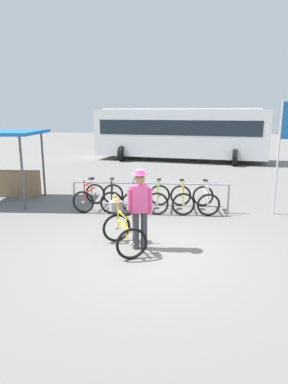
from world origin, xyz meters
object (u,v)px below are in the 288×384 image
at_px(featured_bicycle, 122,227).
at_px(person_with_featured_bike, 140,206).
at_px(racked_bike_red, 90,197).
at_px(racked_bike_blue, 135,198).
at_px(racked_bike_black, 112,197).
at_px(racked_bike_white, 206,199).
at_px(racked_bike_lime, 158,198).
at_px(bus_distant, 180,131).
at_px(banner_flag, 285,136).
at_px(racked_bike_yellow, 182,199).

xyz_separation_m(featured_bicycle, person_with_featured_bike, (0.39, 0.01, 0.46)).
xyz_separation_m(racked_bike_red, racked_bike_blue, (1.40, 0.04, 0.00)).
distance_m(racked_bike_black, racked_bike_white, 2.80).
height_order(racked_bike_lime, bus_distant, bus_distant).
xyz_separation_m(racked_bike_red, racked_bike_white, (3.50, 0.10, 0.00)).
distance_m(person_with_featured_bike, bus_distant, 13.75).
bearing_deg(banner_flag, racked_bike_lime, 179.40).
height_order(racked_bike_black, person_with_featured_bike, person_with_featured_bike).
bearing_deg(racked_bike_blue, racked_bike_red, -178.42).
bearing_deg(racked_bike_white, racked_bike_lime, -178.42).
bearing_deg(racked_bike_blue, banner_flag, -0.23).
distance_m(racked_bike_blue, racked_bike_white, 2.10).
bearing_deg(featured_bicycle, racked_bike_red, 117.34).
distance_m(racked_bike_blue, person_with_featured_bike, 3.08).
relative_size(racked_bike_black, racked_bike_white, 1.01).
height_order(bus_distant, banner_flag, banner_flag).
distance_m(racked_bike_black, bus_distant, 11.01).
xyz_separation_m(racked_bike_yellow, bus_distant, (-0.19, 10.69, 1.37)).
relative_size(racked_bike_yellow, banner_flag, 0.36).
height_order(racked_bike_red, person_with_featured_bike, person_with_featured_bike).
height_order(racked_bike_yellow, bus_distant, bus_distant).
xyz_separation_m(racked_bike_lime, racked_bike_yellow, (0.70, 0.02, 0.00)).
bearing_deg(racked_bike_red, banner_flag, 0.23).
relative_size(person_with_featured_bike, banner_flag, 0.54).
bearing_deg(featured_bicycle, racked_bike_white, 57.04).
relative_size(racked_bike_blue, banner_flag, 0.34).
xyz_separation_m(racked_bike_black, racked_bike_yellow, (2.10, 0.06, 0.00)).
xyz_separation_m(racked_bike_black, banner_flag, (4.86, 0.00, 1.86)).
bearing_deg(banner_flag, bus_distant, 105.36).
bearing_deg(bus_distant, racked_bike_yellow, -88.99).
height_order(racked_bike_red, racked_bike_yellow, same).
xyz_separation_m(racked_bike_lime, racked_bike_white, (1.40, 0.04, 0.00)).
bearing_deg(bus_distant, racked_bike_lime, -92.74).
relative_size(racked_bike_white, person_with_featured_bike, 0.68).
xyz_separation_m(racked_bike_blue, bus_distant, (1.21, 10.73, 1.37)).
height_order(racked_bike_lime, featured_bicycle, featured_bicycle).
bearing_deg(racked_bike_white, racked_bike_blue, -178.42).
bearing_deg(racked_bike_lime, racked_bike_black, -178.42).
bearing_deg(person_with_featured_bike, racked_bike_red, 123.09).
bearing_deg(racked_bike_red, racked_bike_blue, 1.58).
height_order(racked_bike_lime, banner_flag, banner_flag).
relative_size(racked_bike_black, racked_bike_blue, 1.08).
bearing_deg(banner_flag, racked_bike_blue, 179.77).
xyz_separation_m(racked_bike_white, banner_flag, (2.06, -0.07, 1.86)).
distance_m(racked_bike_red, banner_flag, 5.87).
distance_m(racked_bike_black, person_with_featured_bike, 3.25).
bearing_deg(racked_bike_white, featured_bicycle, -122.96).
xyz_separation_m(racked_bike_lime, featured_bicycle, (-0.57, -3.01, 0.12)).
bearing_deg(racked_bike_blue, racked_bike_lime, 1.58).
bearing_deg(racked_bike_black, racked_bike_blue, 1.58).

